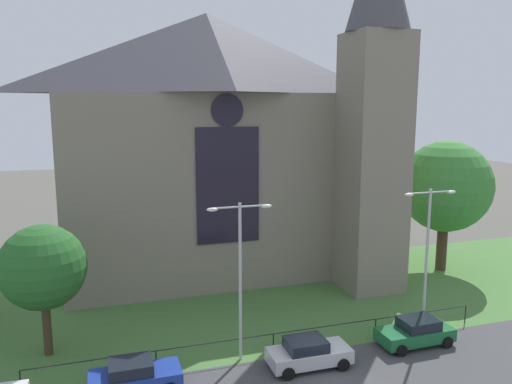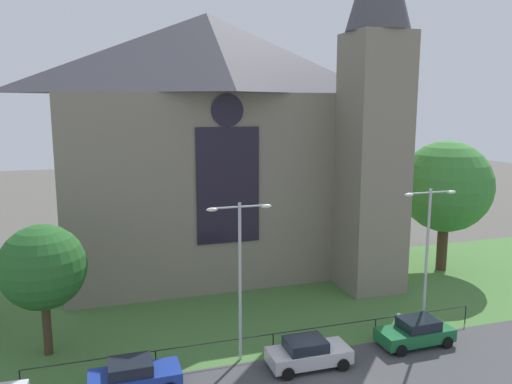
{
  "view_description": "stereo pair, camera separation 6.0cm",
  "coord_description": "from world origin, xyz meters",
  "px_view_note": "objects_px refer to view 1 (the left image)",
  "views": [
    {
      "loc": [
        -9.99,
        -21.49,
        13.21
      ],
      "look_at": [
        -0.53,
        8.0,
        7.86
      ],
      "focal_mm": 35.74,
      "sensor_mm": 36.0,
      "label": 1
    },
    {
      "loc": [
        -9.93,
        -21.5,
        13.21
      ],
      "look_at": [
        -0.53,
        8.0,
        7.86
      ],
      "focal_mm": 35.74,
      "sensor_mm": 36.0,
      "label": 2
    }
  ],
  "objects_px": {
    "streetlamp_far": "(428,243)",
    "parked_car_green": "(416,332)",
    "church_building": "(220,142)",
    "parked_car_silver": "(308,353)",
    "parked_car_blue": "(134,376)",
    "tree_left_near": "(43,268)",
    "streetlamp_near": "(240,262)",
    "tree_right_far": "(446,187)"
  },
  "relations": [
    {
      "from": "tree_left_near",
      "to": "streetlamp_near",
      "type": "bearing_deg",
      "value": -20.8
    },
    {
      "from": "parked_car_silver",
      "to": "parked_car_green",
      "type": "distance_m",
      "value": 6.66
    },
    {
      "from": "tree_left_near",
      "to": "parked_car_blue",
      "type": "xyz_separation_m",
      "value": [
        4.09,
        -5.01,
        -4.09
      ]
    },
    {
      "from": "tree_left_near",
      "to": "parked_car_blue",
      "type": "height_order",
      "value": "tree_left_near"
    },
    {
      "from": "tree_right_far",
      "to": "tree_left_near",
      "type": "height_order",
      "value": "tree_right_far"
    },
    {
      "from": "church_building",
      "to": "tree_left_near",
      "type": "relative_size",
      "value": 3.66
    },
    {
      "from": "streetlamp_far",
      "to": "parked_car_green",
      "type": "relative_size",
      "value": 2.01
    },
    {
      "from": "church_building",
      "to": "parked_car_blue",
      "type": "relative_size",
      "value": 6.18
    },
    {
      "from": "church_building",
      "to": "parked_car_silver",
      "type": "height_order",
      "value": "church_building"
    },
    {
      "from": "church_building",
      "to": "streetlamp_far",
      "type": "relative_size",
      "value": 3.06
    },
    {
      "from": "parked_car_blue",
      "to": "parked_car_green",
      "type": "bearing_deg",
      "value": -0.28
    },
    {
      "from": "parked_car_blue",
      "to": "parked_car_silver",
      "type": "height_order",
      "value": "same"
    },
    {
      "from": "church_building",
      "to": "tree_left_near",
      "type": "height_order",
      "value": "church_building"
    },
    {
      "from": "church_building",
      "to": "streetlamp_far",
      "type": "height_order",
      "value": "church_building"
    },
    {
      "from": "tree_right_far",
      "to": "parked_car_green",
      "type": "bearing_deg",
      "value": -132.72
    },
    {
      "from": "tree_left_near",
      "to": "streetlamp_near",
      "type": "relative_size",
      "value": 0.85
    },
    {
      "from": "streetlamp_far",
      "to": "parked_car_silver",
      "type": "relative_size",
      "value": 2.02
    },
    {
      "from": "streetlamp_far",
      "to": "parked_car_green",
      "type": "height_order",
      "value": "streetlamp_far"
    },
    {
      "from": "church_building",
      "to": "parked_car_green",
      "type": "xyz_separation_m",
      "value": [
        7.09,
        -16.24,
        -9.53
      ]
    },
    {
      "from": "streetlamp_far",
      "to": "parked_car_blue",
      "type": "relative_size",
      "value": 2.02
    },
    {
      "from": "tree_left_near",
      "to": "parked_car_silver",
      "type": "xyz_separation_m",
      "value": [
        12.7,
        -5.43,
        -4.09
      ]
    },
    {
      "from": "tree_right_far",
      "to": "streetlamp_near",
      "type": "xyz_separation_m",
      "value": [
        -19.55,
        -9.27,
        -1.48
      ]
    },
    {
      "from": "tree_left_near",
      "to": "streetlamp_far",
      "type": "height_order",
      "value": "streetlamp_far"
    },
    {
      "from": "streetlamp_near",
      "to": "parked_car_silver",
      "type": "xyz_separation_m",
      "value": [
        3.07,
        -1.77,
        -4.57
      ]
    },
    {
      "from": "tree_left_near",
      "to": "parked_car_blue",
      "type": "relative_size",
      "value": 1.69
    },
    {
      "from": "streetlamp_far",
      "to": "parked_car_green",
      "type": "distance_m",
      "value": 5.06
    },
    {
      "from": "church_building",
      "to": "streetlamp_near",
      "type": "relative_size",
      "value": 3.11
    },
    {
      "from": "tree_right_far",
      "to": "parked_car_blue",
      "type": "xyz_separation_m",
      "value": [
        -25.08,
        -10.63,
        -6.04
      ]
    },
    {
      "from": "parked_car_green",
      "to": "streetlamp_far",
      "type": "bearing_deg",
      "value": -137.87
    },
    {
      "from": "church_building",
      "to": "parked_car_green",
      "type": "bearing_deg",
      "value": -66.4
    },
    {
      "from": "church_building",
      "to": "tree_right_far",
      "type": "relative_size",
      "value": 2.49
    },
    {
      "from": "streetlamp_near",
      "to": "parked_car_green",
      "type": "relative_size",
      "value": 1.98
    },
    {
      "from": "parked_car_silver",
      "to": "parked_car_green",
      "type": "relative_size",
      "value": 1.0
    },
    {
      "from": "tree_right_far",
      "to": "parked_car_silver",
      "type": "bearing_deg",
      "value": -146.16
    },
    {
      "from": "parked_car_blue",
      "to": "tree_left_near",
      "type": "bearing_deg",
      "value": 129.02
    },
    {
      "from": "streetlamp_far",
      "to": "parked_car_green",
      "type": "xyz_separation_m",
      "value": [
        -1.46,
        -1.37,
        -4.64
      ]
    },
    {
      "from": "tree_left_near",
      "to": "parked_car_silver",
      "type": "height_order",
      "value": "tree_left_near"
    },
    {
      "from": "parked_car_blue",
      "to": "parked_car_silver",
      "type": "xyz_separation_m",
      "value": [
        8.61,
        -0.42,
        0.0
      ]
    },
    {
      "from": "tree_right_far",
      "to": "tree_left_near",
      "type": "bearing_deg",
      "value": -169.1
    },
    {
      "from": "streetlamp_near",
      "to": "streetlamp_far",
      "type": "distance_m",
      "value": 11.19
    },
    {
      "from": "church_building",
      "to": "parked_car_blue",
      "type": "distance_m",
      "value": 20.51
    },
    {
      "from": "church_building",
      "to": "streetlamp_near",
      "type": "distance_m",
      "value": 15.89
    }
  ]
}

